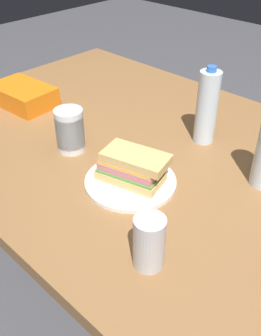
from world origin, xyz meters
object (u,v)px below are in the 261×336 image
object	(u,v)px
plastic_cup_stack	(70,130)
soda_can_silver	(149,242)
paper_plate	(130,181)
sandwich	(132,167)
dining_table	(141,165)
chip_bag	(23,95)
water_bottle_spare	(207,107)

from	to	relation	value
plastic_cup_stack	soda_can_silver	distance (m)	0.49
paper_plate	plastic_cup_stack	xyz separation A→B (m)	(-0.25, -0.00, 0.06)
paper_plate	sandwich	xyz separation A→B (m)	(0.00, 0.00, 0.05)
plastic_cup_stack	sandwich	bearing A→B (deg)	0.85
dining_table	soda_can_silver	distance (m)	0.49
paper_plate	soda_can_silver	world-z (taller)	soda_can_silver
dining_table	chip_bag	size ratio (longest dim) A/B	6.72
sandwich	chip_bag	distance (m)	0.62
sandwich	plastic_cup_stack	world-z (taller)	plastic_cup_stack
dining_table	sandwich	size ratio (longest dim) A/B	7.83
plastic_cup_stack	water_bottle_spare	size ratio (longest dim) A/B	0.55
sandwich	water_bottle_spare	size ratio (longest dim) A/B	0.82
dining_table	paper_plate	bearing A→B (deg)	-55.58
sandwich	soda_can_silver	world-z (taller)	soda_can_silver
dining_table	plastic_cup_stack	world-z (taller)	plastic_cup_stack
chip_bag	soda_can_silver	xyz separation A→B (m)	(0.83, -0.24, 0.03)
paper_plate	plastic_cup_stack	bearing A→B (deg)	-179.78
plastic_cup_stack	water_bottle_spare	xyz separation A→B (m)	(0.26, 0.32, 0.05)
paper_plate	chip_bag	world-z (taller)	chip_bag
sandwich	water_bottle_spare	xyz separation A→B (m)	(0.01, 0.32, 0.06)
chip_bag	paper_plate	bearing A→B (deg)	168.98
plastic_cup_stack	water_bottle_spare	world-z (taller)	water_bottle_spare
dining_table	paper_plate	world-z (taller)	paper_plate
paper_plate	sandwich	world-z (taller)	sandwich
water_bottle_spare	soda_can_silver	world-z (taller)	water_bottle_spare
dining_table	soda_can_silver	world-z (taller)	soda_can_silver
paper_plate	water_bottle_spare	xyz separation A→B (m)	(0.01, 0.32, 0.11)
sandwich	plastic_cup_stack	bearing A→B (deg)	-179.15
paper_plate	sandwich	size ratio (longest dim) A/B	1.24
sandwich	chip_bag	xyz separation A→B (m)	(-0.61, 0.07, -0.02)
chip_bag	dining_table	bearing A→B (deg)	-173.41
sandwich	chip_bag	bearing A→B (deg)	173.41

